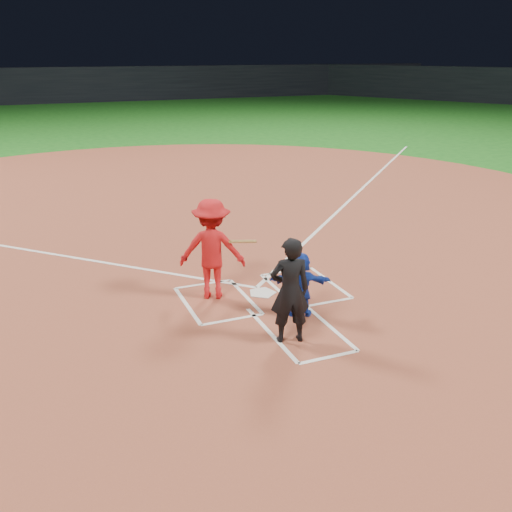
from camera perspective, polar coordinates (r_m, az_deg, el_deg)
name	(u,v)px	position (r m, az deg, el deg)	size (l,w,h in m)	color
ground	(262,294)	(11.72, 0.62, -3.79)	(120.00, 120.00, 0.00)	#165A17
home_plate_dirt	(184,218)	(17.08, -7.23, 3.78)	(28.00, 28.00, 0.01)	brown
stadium_wall_far	(62,85)	(58.11, -18.84, 15.87)	(80.00, 1.20, 3.20)	black
home_plate	(262,293)	(11.71, 0.62, -3.70)	(0.60, 0.60, 0.02)	silver
catcher	(300,284)	(10.58, 4.46, -2.83)	(1.15, 0.37, 1.24)	#1434AA
umpire	(290,291)	(9.52, 3.41, -3.48)	(0.68, 0.44, 1.86)	black
chalk_markings	(190,224)	(16.42, -6.57, 3.18)	(28.35, 17.32, 0.01)	white
batter_at_plate	(212,249)	(11.24, -4.42, 0.70)	(1.72, 1.20, 2.02)	red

